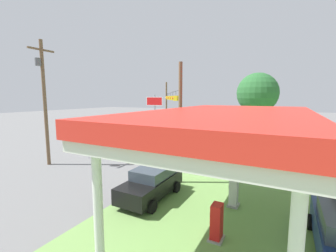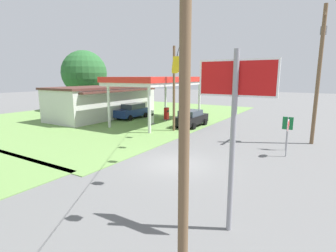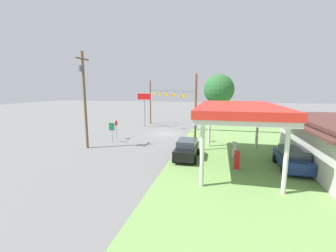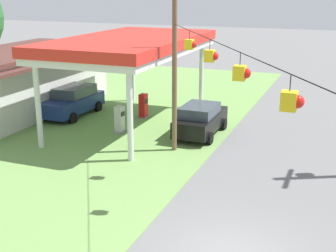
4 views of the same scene
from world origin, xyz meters
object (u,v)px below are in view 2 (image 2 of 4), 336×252
at_px(gas_station_canopy, 159,81).
at_px(gas_station_store, 104,102).
at_px(fuel_pump_far, 166,114).
at_px(stop_sign_roadside, 288,130).
at_px(car_at_pumps_rear, 132,111).
at_px(tree_behind_station, 84,73).
at_px(route_sign, 287,127).
at_px(stop_sign_overhead, 235,103).
at_px(car_at_pumps_front, 191,118).
at_px(fuel_pump_near, 151,118).
at_px(utility_pole_main, 319,69).

relative_size(gas_station_canopy, gas_station_store, 0.84).
distance_m(fuel_pump_far, stop_sign_roadside, 16.50).
distance_m(car_at_pumps_rear, tree_behind_station, 12.41).
height_order(route_sign, tree_behind_station, tree_behind_station).
relative_size(gas_station_store, route_sign, 6.01).
relative_size(gas_station_store, stop_sign_overhead, 2.38).
relative_size(car_at_pumps_rear, stop_sign_roadside, 1.94).
bearing_deg(car_at_pumps_front, tree_behind_station, 80.25).
bearing_deg(fuel_pump_near, car_at_pumps_front, -75.10).
height_order(stop_sign_roadside, tree_behind_station, tree_behind_station).
distance_m(gas_station_store, car_at_pumps_rear, 4.09).
bearing_deg(fuel_pump_far, utility_pole_main, -102.13).
bearing_deg(fuel_pump_near, stop_sign_overhead, -136.96).
distance_m(gas_station_canopy, stop_sign_overhead, 21.57).
bearing_deg(car_at_pumps_front, stop_sign_roadside, -121.06).
xyz_separation_m(stop_sign_overhead, utility_pole_main, (14.75, -1.66, 1.36)).
bearing_deg(fuel_pump_near, utility_pole_main, -90.52).
relative_size(car_at_pumps_rear, tree_behind_station, 0.54).
height_order(stop_sign_roadside, stop_sign_overhead, stop_sign_overhead).
height_order(car_at_pumps_front, car_at_pumps_rear, car_at_pumps_rear).
bearing_deg(stop_sign_overhead, fuel_pump_near, 43.04).
height_order(route_sign, utility_pole_main, utility_pole_main).
bearing_deg(route_sign, car_at_pumps_front, 65.98).
xyz_separation_m(car_at_pumps_rear, stop_sign_roadside, (-7.01, -18.68, 0.85)).
bearing_deg(route_sign, car_at_pumps_rear, 73.90).
bearing_deg(gas_station_store, car_at_pumps_rear, -76.54).
relative_size(stop_sign_roadside, route_sign, 1.04).
distance_m(car_at_pumps_front, route_sign, 10.71).
bearing_deg(utility_pole_main, car_at_pumps_rear, 83.48).
bearing_deg(stop_sign_overhead, utility_pole_main, -6.42).
bearing_deg(gas_station_store, route_sign, -101.17).
distance_m(fuel_pump_near, tree_behind_station, 16.96).
height_order(car_at_pumps_front, utility_pole_main, utility_pole_main).
bearing_deg(gas_station_canopy, utility_pole_main, -96.39).
relative_size(gas_station_canopy, stop_sign_roadside, 4.87).
height_order(car_at_pumps_front, route_sign, route_sign).
distance_m(utility_pole_main, tree_behind_station, 31.49).
relative_size(gas_station_canopy, tree_behind_station, 1.35).
relative_size(car_at_pumps_rear, stop_sign_overhead, 0.80).
bearing_deg(utility_pole_main, tree_behind_station, 81.34).
bearing_deg(utility_pole_main, stop_sign_roadside, 165.50).
height_order(car_at_pumps_rear, utility_pole_main, utility_pole_main).
bearing_deg(utility_pole_main, gas_station_store, 86.74).
xyz_separation_m(fuel_pump_near, stop_sign_overhead, (-14.89, -13.90, 3.68)).
distance_m(gas_station_store, fuel_pump_far, 8.53).
xyz_separation_m(gas_station_store, fuel_pump_far, (1.99, -8.19, -1.28)).
relative_size(fuel_pump_near, fuel_pump_far, 1.00).
height_order(fuel_pump_near, fuel_pump_far, same).
xyz_separation_m(car_at_pumps_front, route_sign, (-4.35, -9.76, 0.79)).
height_order(car_at_pumps_front, stop_sign_overhead, stop_sign_overhead).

